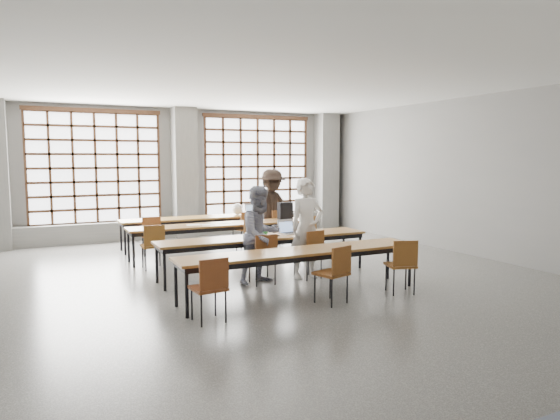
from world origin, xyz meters
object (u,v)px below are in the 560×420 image
object	(u,v)px
red_pouch	(208,284)
chair_near_mid	(335,269)
chair_front_right	(311,249)
laptop_back	(252,211)
plastic_bag	(238,209)
chair_back_left	(151,232)
student_male	(307,228)
chair_back_mid	(245,226)
student_back	(272,207)
chair_back_right	(275,224)
chair_mid_centre	(249,235)
green_box	(260,233)
desk_row_d	(302,254)
laptop_front	(288,230)
desk_row_a	(204,219)
backpack	(285,211)
phone	(276,236)
mouse	(310,232)
chair_front_left	(264,254)
chair_near_right	(402,261)
chair_mid_right	(306,231)
student_female	(261,235)
chair_near_left	(211,283)
desk_row_b	(221,227)
chair_mid_left	(153,242)
desk_row_c	(265,240)

from	to	relation	value
red_pouch	chair_near_mid	bearing A→B (deg)	-2.27
chair_front_right	laptop_back	xyz separation A→B (m)	(0.63, 4.15, 0.25)
chair_front_right	plastic_bag	world-z (taller)	plastic_bag
chair_back_left	student_male	bearing A→B (deg)	-57.52
chair_back_mid	student_back	size ratio (longest dim) A/B	0.47
student_male	chair_front_right	bearing A→B (deg)	-84.28
chair_back_right	chair_mid_centre	bearing A→B (deg)	-132.15
student_male	green_box	bearing A→B (deg)	136.44
desk_row_d	laptop_front	size ratio (longest dim) A/B	9.85
desk_row_a	laptop_back	world-z (taller)	laptop_back
chair_back_right	green_box	size ratio (longest dim) A/B	3.52
student_back	backpack	xyz separation A→B (m)	(-0.06, -0.85, -0.01)
desk_row_d	student_back	world-z (taller)	student_back
desk_row_a	phone	size ratio (longest dim) A/B	30.77
student_back	mouse	size ratio (longest dim) A/B	19.19
chair_front_left	chair_near_right	xyz separation A→B (m)	(1.72, -1.51, 0.00)
chair_back_right	chair_mid_right	world-z (taller)	same
chair_near_mid	mouse	world-z (taller)	chair_near_mid
chair_mid_right	backpack	world-z (taller)	backpack
desk_row_d	plastic_bag	bearing A→B (deg)	80.06
chair_near_right	chair_front_left	bearing A→B (deg)	138.79
student_female	mouse	xyz separation A→B (m)	(1.25, 0.48, -0.09)
chair_mid_centre	chair_front_right	distance (m)	2.04
desk_row_d	red_pouch	size ratio (longest dim) A/B	20.00
red_pouch	desk_row_d	bearing A→B (deg)	17.93
chair_mid_centre	chair_back_left	bearing A→B (deg)	141.50
plastic_bag	student_female	bearing A→B (deg)	-105.74
chair_near_left	chair_near_right	size ratio (longest dim) A/B	1.00
chair_back_left	student_back	bearing A→B (deg)	2.45
mouse	chair_near_left	bearing A→B (deg)	-141.82
chair_front_left	student_back	size ratio (longest dim) A/B	0.47
student_back	chair_near_mid	bearing A→B (deg)	-107.85
chair_mid_right	chair_near_mid	world-z (taller)	same
laptop_front	desk_row_b	bearing A→B (deg)	109.70
chair_mid_right	green_box	xyz separation A→B (m)	(-1.69, -1.30, 0.24)
desk_row_b	desk_row_d	size ratio (longest dim) A/B	1.00
chair_mid_right	student_male	xyz separation A→B (m)	(-1.04, -1.88, 0.37)
chair_front_left	backpack	world-z (taller)	backpack
chair_front_right	chair_mid_left	bearing A→B (deg)	139.57
chair_near_left	desk_row_d	bearing A→B (deg)	20.37
chair_back_right	green_box	bearing A→B (deg)	-120.44
desk_row_a	chair_mid_right	world-z (taller)	chair_mid_right
chair_front_left	green_box	size ratio (longest dim) A/B	3.52
chair_near_right	laptop_back	distance (m)	5.67
desk_row_d	chair_front_left	distance (m)	0.93
desk_row_c	student_male	xyz separation A→B (m)	(0.60, -0.50, 0.24)
chair_front_left	green_box	bearing A→B (deg)	70.33
chair_back_right	student_male	size ratio (longest dim) A/B	0.49
mouse	chair_back_left	bearing A→B (deg)	131.04
chair_near_right	student_male	size ratio (longest dim) A/B	0.49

